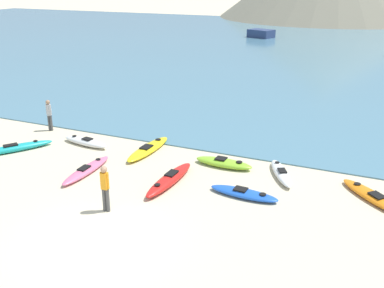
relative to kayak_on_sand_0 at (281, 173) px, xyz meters
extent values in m
plane|color=beige|center=(-4.24, -7.10, -0.16)|extent=(400.00, 400.00, 0.00)
cube|color=teal|center=(-4.24, 36.32, -0.13)|extent=(160.00, 70.00, 0.06)
ellipsoid|color=white|center=(0.00, 0.00, 0.00)|extent=(1.74, 2.70, 0.31)
cube|color=black|center=(0.06, -0.12, 0.18)|extent=(0.50, 0.58, 0.05)
cylinder|color=black|center=(-0.34, 0.67, 0.16)|extent=(0.20, 0.20, 0.02)
ellipsoid|color=red|center=(-3.97, -2.48, 0.02)|extent=(0.76, 3.58, 0.35)
cube|color=black|center=(-3.97, -2.30, 0.22)|extent=(0.38, 0.65, 0.05)
cylinder|color=black|center=(-4.00, -3.46, 0.21)|extent=(0.23, 0.23, 0.02)
ellipsoid|color=yellow|center=(-6.46, 0.21, -0.02)|extent=(0.83, 3.58, 0.28)
cube|color=black|center=(-6.46, 0.03, 0.15)|extent=(0.44, 0.65, 0.05)
cylinder|color=black|center=(-6.44, 1.19, 0.14)|extent=(0.27, 0.27, 0.02)
ellipsoid|color=teal|center=(-12.30, -2.34, 0.01)|extent=(2.47, 3.28, 0.33)
cube|color=black|center=(-12.40, -2.49, 0.20)|extent=(0.62, 0.71, 0.05)
cylinder|color=black|center=(-11.76, -1.52, 0.18)|extent=(0.20, 0.20, 0.02)
ellipsoid|color=blue|center=(-0.87, -2.37, -0.03)|extent=(2.75, 0.89, 0.26)
cube|color=black|center=(-1.01, -2.36, 0.13)|extent=(0.51, 0.43, 0.05)
cylinder|color=black|center=(-0.13, -2.41, 0.11)|extent=(0.26, 0.26, 0.02)
ellipsoid|color=#8CCC2D|center=(-2.56, 0.01, 0.01)|extent=(2.62, 0.85, 0.34)
cube|color=black|center=(-2.69, 0.01, 0.20)|extent=(0.48, 0.44, 0.05)
cylinder|color=black|center=(-1.84, -0.01, 0.19)|extent=(0.27, 0.27, 0.02)
ellipsoid|color=orange|center=(3.66, -0.68, -0.03)|extent=(2.85, 2.84, 0.26)
cube|color=black|center=(3.77, -0.80, 0.13)|extent=(0.71, 0.70, 0.05)
cylinder|color=black|center=(3.01, -0.04, 0.11)|extent=(0.26, 0.26, 0.02)
ellipsoid|color=#E5668C|center=(-7.65, -3.02, -0.02)|extent=(0.70, 3.26, 0.28)
cube|color=black|center=(-7.65, -3.18, 0.15)|extent=(0.35, 0.59, 0.05)
cylinder|color=black|center=(-7.68, -2.12, 0.13)|extent=(0.21, 0.21, 0.02)
ellipsoid|color=white|center=(-9.71, -0.29, 0.01)|extent=(2.78, 0.96, 0.34)
cube|color=black|center=(-9.57, -0.31, 0.20)|extent=(0.53, 0.40, 0.05)
cylinder|color=black|center=(-10.45, -0.19, 0.19)|extent=(0.21, 0.21, 0.02)
cylinder|color=#4C4C4C|center=(-5.08, -5.43, 0.28)|extent=(0.13, 0.13, 0.87)
cylinder|color=#4C4C4C|center=(-4.93, -5.43, 0.28)|extent=(0.13, 0.13, 0.87)
cube|color=orange|center=(-5.01, -5.43, 1.03)|extent=(0.25, 0.22, 0.62)
cylinder|color=orange|center=(-5.14, -5.43, 1.04)|extent=(0.09, 0.09, 0.59)
cylinder|color=orange|center=(-4.88, -5.43, 1.04)|extent=(0.09, 0.09, 0.59)
sphere|color=#A37A5B|center=(-5.01, -5.43, 1.46)|extent=(0.24, 0.24, 0.24)
cylinder|color=#4C4C4C|center=(-12.89, 0.79, 0.27)|extent=(0.12, 0.12, 0.86)
cylinder|color=#4C4C4C|center=(-12.73, 0.79, 0.27)|extent=(0.12, 0.12, 0.86)
cube|color=#B2B2B7|center=(-12.81, 0.79, 1.00)|extent=(0.30, 0.30, 0.61)
cylinder|color=#B2B2B7|center=(-12.94, 0.79, 1.02)|extent=(0.09, 0.09, 0.58)
cylinder|color=#B2B2B7|center=(-12.68, 0.79, 1.02)|extent=(0.09, 0.09, 0.58)
sphere|color=#A37A5B|center=(-12.81, 0.79, 1.43)|extent=(0.23, 0.23, 0.23)
cube|color=navy|center=(-12.85, 42.35, 0.42)|extent=(3.67, 3.09, 1.03)
camera|label=1|loc=(3.54, -17.14, 7.76)|focal=42.00mm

